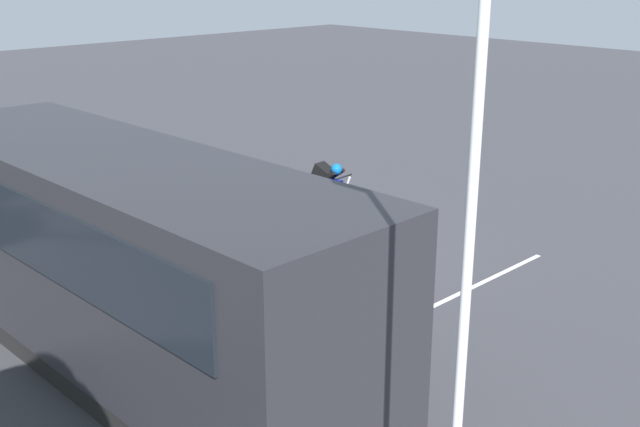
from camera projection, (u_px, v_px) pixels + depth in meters
ground_plane at (298, 249)px, 16.20m from camera, size 80.00×80.00×0.00m
tour_bus at (125, 264)px, 11.10m from camera, size 9.15×2.73×3.25m
spectator_far_left at (308, 276)px, 12.15m from camera, size 0.58×0.36×1.78m
spectator_left at (270, 251)px, 13.11m from camera, size 0.58×0.36×1.82m
spectator_centre at (240, 233)px, 14.01m from camera, size 0.57×0.32×1.79m
parked_motorcycle_silver at (283, 322)px, 11.91m from camera, size 2.05×0.59×0.99m
stunt_motorcycle at (324, 186)px, 18.51m from camera, size 2.05×0.60×1.23m
flagpole at (460, 331)px, 5.75m from camera, size 0.78×0.36×6.48m
traffic_cone at (398, 226)px, 16.71m from camera, size 0.34×0.34×0.63m
bay_line_a at (472, 288)px, 14.32m from camera, size 0.15×4.69×0.01m
bay_line_b at (359, 247)px, 16.32m from camera, size 0.14×4.04×0.01m
bay_line_c at (271, 215)px, 18.31m from camera, size 0.15×4.70×0.01m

